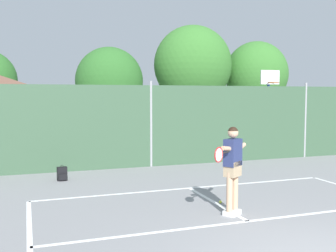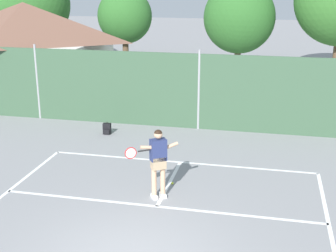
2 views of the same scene
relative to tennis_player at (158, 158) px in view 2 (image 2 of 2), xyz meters
name	(u,v)px [view 2 (image 2 of 2)]	position (x,y,z in m)	size (l,w,h in m)	color
court_markings	(137,245)	(0.09, -2.32, -1.11)	(8.30, 11.10, 0.01)	white
chainlink_fence	(199,92)	(0.09, 6.04, 0.31)	(26.09, 0.09, 2.99)	#38563D
clubhouse_building	(27,49)	(-8.46, 9.11, 1.18)	(7.29, 5.26, 4.42)	silver
treeline_backdrop	(227,6)	(-0.01, 16.45, 2.82)	(27.55, 4.52, 6.91)	brown
tennis_player	(158,158)	(0.00, 0.00, 0.00)	(1.18, 0.92, 1.85)	silver
tennis_ball	(172,183)	(0.19, 0.89, -1.08)	(0.07, 0.07, 0.07)	#CCE033
backpack_black	(107,129)	(-3.06, 4.67, -0.92)	(0.29, 0.26, 0.46)	black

